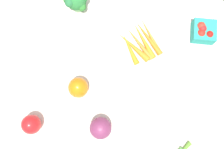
{
  "coord_description": "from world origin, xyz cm",
  "views": [
    {
      "loc": [
        2.3,
        -22.55,
        110.31
      ],
      "look_at": [
        0.0,
        0.0,
        4.0
      ],
      "focal_mm": 43.48,
      "sensor_mm": 36.0,
      "label": 1
    }
  ],
  "objects_px": {
    "carrot_bunch": "(140,42)",
    "bell_pepper_orange": "(78,88)",
    "berry_basket": "(203,31)",
    "bell_pepper_red": "(31,124)",
    "broccoli_head": "(76,1)",
    "red_onion_center": "(101,128)"
  },
  "relations": [
    {
      "from": "berry_basket",
      "to": "bell_pepper_red",
      "type": "height_order",
      "value": "bell_pepper_red"
    },
    {
      "from": "broccoli_head",
      "to": "bell_pepper_red",
      "type": "bearing_deg",
      "value": -102.24
    },
    {
      "from": "berry_basket",
      "to": "bell_pepper_orange",
      "type": "relative_size",
      "value": 0.94
    },
    {
      "from": "bell_pepper_orange",
      "to": "bell_pepper_red",
      "type": "xyz_separation_m",
      "value": [
        -0.16,
        -0.16,
        -0.0
      ]
    },
    {
      "from": "bell_pepper_orange",
      "to": "bell_pepper_red",
      "type": "height_order",
      "value": "bell_pepper_orange"
    },
    {
      "from": "broccoli_head",
      "to": "red_onion_center",
      "type": "xyz_separation_m",
      "value": [
        0.15,
        -0.49,
        -0.03
      ]
    },
    {
      "from": "broccoli_head",
      "to": "carrot_bunch",
      "type": "xyz_separation_m",
      "value": [
        0.28,
        -0.13,
        -0.06
      ]
    },
    {
      "from": "broccoli_head",
      "to": "bell_pepper_red",
      "type": "height_order",
      "value": "broccoli_head"
    },
    {
      "from": "berry_basket",
      "to": "bell_pepper_red",
      "type": "xyz_separation_m",
      "value": [
        -0.64,
        -0.44,
        0.01
      ]
    },
    {
      "from": "berry_basket",
      "to": "red_onion_center",
      "type": "bearing_deg",
      "value": -131.14
    },
    {
      "from": "carrot_bunch",
      "to": "bell_pepper_orange",
      "type": "bearing_deg",
      "value": -135.88
    },
    {
      "from": "carrot_bunch",
      "to": "red_onion_center",
      "type": "distance_m",
      "value": 0.39
    },
    {
      "from": "bell_pepper_orange",
      "to": "bell_pepper_red",
      "type": "bearing_deg",
      "value": -135.45
    },
    {
      "from": "berry_basket",
      "to": "carrot_bunch",
      "type": "height_order",
      "value": "berry_basket"
    },
    {
      "from": "broccoli_head",
      "to": "bell_pepper_red",
      "type": "xyz_separation_m",
      "value": [
        -0.11,
        -0.5,
        -0.03
      ]
    },
    {
      "from": "berry_basket",
      "to": "red_onion_center",
      "type": "height_order",
      "value": "red_onion_center"
    },
    {
      "from": "broccoli_head",
      "to": "berry_basket",
      "type": "height_order",
      "value": "broccoli_head"
    },
    {
      "from": "berry_basket",
      "to": "bell_pepper_red",
      "type": "bearing_deg",
      "value": -145.15
    },
    {
      "from": "bell_pepper_red",
      "to": "bell_pepper_orange",
      "type": "bearing_deg",
      "value": 44.55
    },
    {
      "from": "carrot_bunch",
      "to": "bell_pepper_red",
      "type": "relative_size",
      "value": 2.33
    },
    {
      "from": "berry_basket",
      "to": "bell_pepper_orange",
      "type": "bearing_deg",
      "value": -149.01
    },
    {
      "from": "bell_pepper_red",
      "to": "red_onion_center",
      "type": "xyz_separation_m",
      "value": [
        0.26,
        0.01,
        -0.0
      ]
    }
  ]
}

